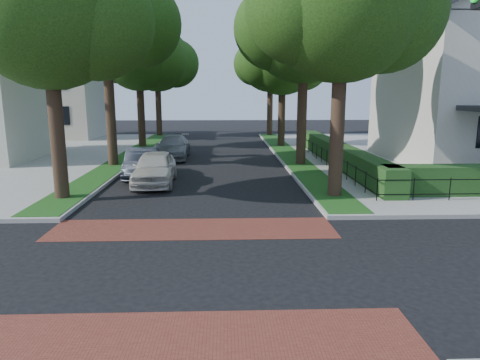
% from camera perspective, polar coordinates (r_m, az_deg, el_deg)
% --- Properties ---
extents(ground, '(120.00, 120.00, 0.00)m').
position_cam_1_polar(ground, '(10.81, -7.53, -11.73)').
color(ground, black).
rests_on(ground, ground).
extents(crosswalk_far, '(9.00, 2.20, 0.01)m').
position_cam_1_polar(crosswalk_far, '(13.80, -6.27, -6.48)').
color(crosswalk_far, maroon).
rests_on(crosswalk_far, ground).
extents(crosswalk_near, '(9.00, 2.20, 0.01)m').
position_cam_1_polar(crosswalk_near, '(7.99, -9.85, -20.74)').
color(crosswalk_near, maroon).
rests_on(crosswalk_near, ground).
extents(grass_strip_ne, '(1.60, 29.80, 0.02)m').
position_cam_1_polar(grass_strip_ne, '(29.60, 6.51, 3.47)').
color(grass_strip_ne, '#1A4614').
rests_on(grass_strip_ne, sidewalk_ne).
extents(grass_strip_nw, '(1.60, 29.80, 0.02)m').
position_cam_1_polar(grass_strip_nw, '(29.98, -14.40, 3.29)').
color(grass_strip_nw, '#1A4614').
rests_on(grass_strip_nw, sidewalk_nw).
extents(tree_right_near, '(7.75, 6.67, 10.66)m').
position_cam_1_polar(tree_right_near, '(18.04, 13.70, 21.98)').
color(tree_right_near, black).
rests_on(tree_right_near, sidewalk_ne).
extents(tree_right_mid, '(8.25, 7.09, 11.22)m').
position_cam_1_polar(tree_right_mid, '(25.83, 8.73, 19.69)').
color(tree_right_mid, black).
rests_on(tree_right_mid, sidewalk_ne).
extents(tree_right_far, '(7.25, 6.23, 9.74)m').
position_cam_1_polar(tree_right_far, '(34.52, 5.83, 15.84)').
color(tree_right_far, black).
rests_on(tree_right_far, sidewalk_ne).
extents(tree_right_back, '(7.50, 6.45, 10.20)m').
position_cam_1_polar(tree_right_back, '(43.47, 4.19, 15.43)').
color(tree_right_back, black).
rests_on(tree_right_back, sidewalk_ne).
extents(tree_left_near, '(7.50, 6.45, 10.20)m').
position_cam_1_polar(tree_left_near, '(18.54, -23.79, 19.94)').
color(tree_left_near, black).
rests_on(tree_left_near, sidewalk_nw).
extents(tree_left_mid, '(8.00, 6.88, 11.48)m').
position_cam_1_polar(tree_left_mid, '(26.27, -17.21, 19.97)').
color(tree_left_mid, black).
rests_on(tree_left_mid, sidewalk_nw).
extents(tree_left_far, '(7.00, 6.02, 9.86)m').
position_cam_1_polar(tree_left_far, '(34.83, -13.16, 15.92)').
color(tree_left_far, black).
rests_on(tree_left_far, sidewalk_nw).
extents(tree_left_back, '(7.75, 6.66, 10.44)m').
position_cam_1_polar(tree_left_back, '(43.72, -10.84, 15.43)').
color(tree_left_back, black).
rests_on(tree_left_back, sidewalk_nw).
extents(hedge_main_road, '(1.00, 18.00, 1.20)m').
position_cam_1_polar(hedge_main_road, '(26.00, 12.89, 3.47)').
color(hedge_main_road, '#153D17').
rests_on(hedge_main_road, sidewalk_ne).
extents(fence_main_road, '(0.06, 18.00, 0.90)m').
position_cam_1_polar(fence_main_road, '(25.83, 11.16, 3.15)').
color(fence_main_road, black).
rests_on(fence_main_road, sidewalk_ne).
extents(house_left_far, '(10.00, 9.00, 10.14)m').
position_cam_1_polar(house_left_far, '(45.04, -24.03, 11.52)').
color(house_left_far, beige).
rests_on(house_left_far, sidewalk_nw).
extents(parked_car_front, '(2.06, 4.70, 1.57)m').
position_cam_1_polar(parked_car_front, '(20.59, -11.31, 1.59)').
color(parked_car_front, beige).
rests_on(parked_car_front, ground).
extents(parked_car_middle, '(1.96, 4.59, 1.47)m').
position_cam_1_polar(parked_car_middle, '(22.44, -12.88, 2.19)').
color(parked_car_middle, black).
rests_on(parked_car_middle, ground).
extents(parked_car_rear, '(2.13, 5.14, 1.49)m').
position_cam_1_polar(parked_car_rear, '(28.80, -8.93, 4.36)').
color(parked_car_rear, gray).
rests_on(parked_car_rear, ground).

